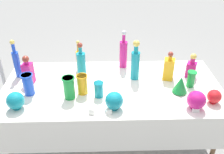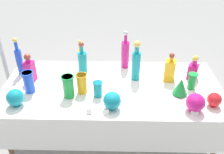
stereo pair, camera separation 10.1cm
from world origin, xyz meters
name	(u,v)px [view 1 (the left image)]	position (x,y,z in m)	size (l,w,h in m)	color
ground_plane	(112,142)	(0.00, 0.00, 0.00)	(40.00, 40.00, 0.00)	gray
display_table	(112,93)	(0.00, -0.04, 0.70)	(2.09, 0.98, 0.76)	white
tall_bottle_0	(79,59)	(-0.34, 0.34, 0.88)	(0.06, 0.06, 0.33)	orange
tall_bottle_1	(81,63)	(-0.30, 0.22, 0.90)	(0.09, 0.09, 0.36)	teal
tall_bottle_2	(123,53)	(0.13, 0.38, 0.93)	(0.08, 0.08, 0.41)	#C61972
tall_bottle_3	(135,63)	(0.23, 0.13, 0.94)	(0.08, 0.08, 0.41)	teal
tall_bottle_4	(17,62)	(-0.94, 0.21, 0.93)	(0.07, 0.07, 0.40)	blue
square_decanter_0	(28,71)	(-0.80, 0.08, 0.89)	(0.10, 0.10, 0.29)	#C61972
square_decanter_1	(191,67)	(0.80, 0.15, 0.86)	(0.12, 0.12, 0.26)	#C61972
square_decanter_2	(169,68)	(0.56, 0.12, 0.88)	(0.12, 0.12, 0.30)	orange
slender_vase_0	(82,84)	(-0.27, -0.11, 0.86)	(0.10, 0.10, 0.19)	orange
slender_vase_1	(191,78)	(0.75, -0.02, 0.85)	(0.09, 0.09, 0.16)	#198C38
slender_vase_2	(28,84)	(-0.76, -0.11, 0.87)	(0.11, 0.11, 0.21)	blue
slender_vase_3	(99,89)	(-0.12, -0.17, 0.84)	(0.09, 0.09, 0.15)	teal
slender_vase_4	(69,87)	(-0.38, -0.18, 0.87)	(0.11, 0.11, 0.21)	#198C38
fluted_vase_0	(181,85)	(0.62, -0.13, 0.85)	(0.13, 0.13, 0.17)	#198C38
round_bowl_0	(114,101)	(0.01, -0.35, 0.84)	(0.15, 0.15, 0.16)	teal
round_bowl_1	(214,96)	(0.87, -0.29, 0.83)	(0.12, 0.12, 0.13)	red
round_bowl_2	(15,101)	(-0.81, -0.32, 0.84)	(0.15, 0.15, 0.16)	teal
round_bowl_3	(196,100)	(0.69, -0.36, 0.85)	(0.16, 0.16, 0.17)	#C61972
price_tag_left	(91,112)	(-0.18, -0.42, 0.78)	(0.05, 0.01, 0.05)	white
price_tag_center	(196,110)	(0.68, -0.41, 0.78)	(0.06, 0.01, 0.04)	white
price_tag_right	(109,113)	(-0.04, -0.42, 0.78)	(0.04, 0.01, 0.05)	white
cardboard_box_behind_left	(134,78)	(0.36, 1.15, 0.12)	(0.61, 0.43, 0.33)	tan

